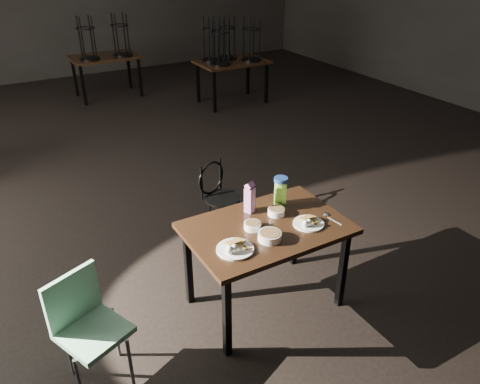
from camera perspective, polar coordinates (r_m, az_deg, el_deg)
main_table at (r=3.56m, az=3.23°, el=-5.20°), size 1.20×0.80×0.75m
plate_left at (r=3.24m, az=-0.62°, el=-6.79°), size 0.26×0.26×0.08m
plate_right at (r=3.56m, az=8.36°, el=-3.67°), size 0.23×0.23×0.08m
bowl_near at (r=3.47m, az=1.53°, el=-4.10°), size 0.13×0.13×0.05m
bowl_far at (r=3.65m, az=4.43°, el=-2.36°), size 0.13×0.13×0.05m
bowl_big at (r=3.35m, az=3.64°, el=-5.37°), size 0.17×0.17×0.06m
juice_carton at (r=3.63m, az=1.19°, el=-0.76°), size 0.08×0.08×0.26m
water_bottle at (r=3.74m, az=4.95°, el=0.13°), size 0.14×0.14×0.24m
spoon at (r=3.70m, az=10.57°, el=-2.77°), size 0.05×0.21×0.01m
bentwood_chair at (r=4.61m, az=-2.67°, el=-0.05°), size 0.39×0.39×0.75m
school_chair at (r=3.25m, az=-18.22°, el=-14.79°), size 0.50×0.50×0.83m
bg_table_right at (r=8.45m, az=-1.20°, el=16.02°), size 1.20×0.80×1.48m
bg_table_far at (r=9.14m, az=-16.14°, el=15.62°), size 1.20×0.80×1.48m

